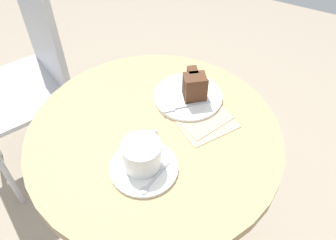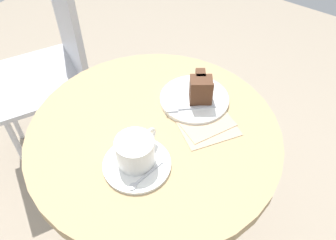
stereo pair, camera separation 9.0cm
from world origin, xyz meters
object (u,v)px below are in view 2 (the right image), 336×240
at_px(cake_plate, 194,99).
at_px(fork, 185,108).
at_px(coffee_cup, 136,150).
at_px(saucer, 137,164).
at_px(teaspoon, 142,179).
at_px(cake_slice, 201,89).
at_px(cafe_chair, 53,56).
at_px(napkin, 204,121).

height_order(cake_plate, fork, fork).
bearing_deg(coffee_cup, saucer, -137.38).
bearing_deg(fork, coffee_cup, 47.75).
relative_size(cake_plate, fork, 1.74).
relative_size(teaspoon, cake_slice, 1.18).
bearing_deg(saucer, cafe_chair, 65.70).
height_order(saucer, fork, fork).
distance_m(coffee_cup, teaspoon, 0.07).
bearing_deg(fork, teaspoon, 58.14).
height_order(coffee_cup, teaspoon, coffee_cup).
relative_size(fork, cafe_chair, 0.12).
bearing_deg(cake_slice, fork, 168.35).
bearing_deg(fork, saucer, 49.63).
bearing_deg(cafe_chair, teaspoon, 2.61).
bearing_deg(teaspoon, napkin, -175.66).
xyz_separation_m(cake_plate, cake_slice, (0.00, -0.02, 0.04)).
relative_size(teaspoon, fork, 0.95).
xyz_separation_m(fork, napkin, (0.00, -0.06, -0.01)).
relative_size(saucer, cafe_chair, 0.18).
distance_m(coffee_cup, napkin, 0.22).
bearing_deg(saucer, teaspoon, -127.90).
relative_size(fork, napkin, 0.54).
xyz_separation_m(coffee_cup, napkin, (0.21, -0.06, -0.04)).
distance_m(teaspoon, cake_plate, 0.30).
height_order(saucer, cake_plate, cake_plate).
bearing_deg(coffee_cup, napkin, -16.79).
bearing_deg(fork, cake_plate, -128.18).
relative_size(saucer, cake_plate, 0.84).
xyz_separation_m(saucer, cake_slice, (0.27, -0.01, 0.04)).
relative_size(cake_plate, cake_slice, 2.16).
height_order(saucer, cake_slice, cake_slice).
distance_m(cake_plate, cafe_chair, 0.73).
distance_m(saucer, teaspoon, 0.05).
xyz_separation_m(coffee_cup, cafe_chair, (0.31, 0.70, -0.23)).
bearing_deg(coffee_cup, cafe_chair, 66.00).
bearing_deg(napkin, coffee_cup, 163.21).
distance_m(teaspoon, cafe_chair, 0.85).
xyz_separation_m(cake_plate, fork, (-0.05, -0.00, 0.01)).
height_order(cake_slice, napkin, cake_slice).
xyz_separation_m(saucer, cake_plate, (0.27, 0.01, 0.00)).
height_order(teaspoon, fork, fork).
distance_m(cake_plate, fork, 0.05).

